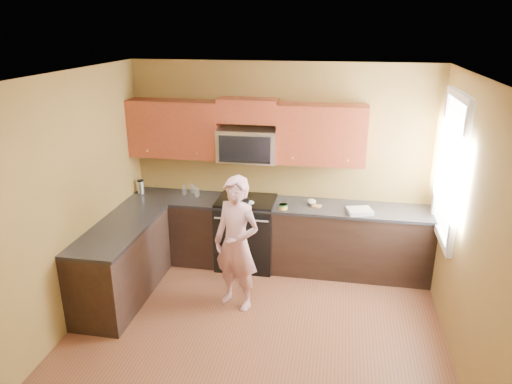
% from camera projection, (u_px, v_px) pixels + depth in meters
% --- Properties ---
extents(floor, '(4.00, 4.00, 0.00)m').
position_uv_depth(floor, '(253.00, 342.00, 4.93)').
color(floor, brown).
rests_on(floor, ground).
extents(ceiling, '(4.00, 4.00, 0.00)m').
position_uv_depth(ceiling, '(252.00, 79.00, 4.01)').
color(ceiling, white).
rests_on(ceiling, ground).
extents(wall_back, '(4.00, 0.00, 4.00)m').
position_uv_depth(wall_back, '(280.00, 165.00, 6.32)').
color(wall_back, brown).
rests_on(wall_back, ground).
extents(wall_front, '(4.00, 0.00, 4.00)m').
position_uv_depth(wall_front, '(185.00, 367.00, 2.62)').
color(wall_front, brown).
rests_on(wall_front, ground).
extents(wall_left, '(0.00, 4.00, 4.00)m').
position_uv_depth(wall_left, '(60.00, 210.00, 4.81)').
color(wall_left, brown).
rests_on(wall_left, ground).
extents(wall_right, '(0.00, 4.00, 4.00)m').
position_uv_depth(wall_right, '(476.00, 241.00, 4.13)').
color(wall_right, brown).
rests_on(wall_right, ground).
extents(cabinet_back_run, '(4.00, 0.60, 0.88)m').
position_uv_depth(cabinet_back_run, '(276.00, 236.00, 6.35)').
color(cabinet_back_run, black).
rests_on(cabinet_back_run, floor).
extents(cabinet_left_run, '(0.60, 1.60, 0.88)m').
position_uv_depth(cabinet_left_run, '(122.00, 264.00, 5.62)').
color(cabinet_left_run, black).
rests_on(cabinet_left_run, floor).
extents(countertop_back, '(4.00, 0.62, 0.04)m').
position_uv_depth(countertop_back, '(276.00, 204.00, 6.19)').
color(countertop_back, black).
rests_on(countertop_back, cabinet_back_run).
extents(countertop_left, '(0.62, 1.60, 0.04)m').
position_uv_depth(countertop_left, '(119.00, 229.00, 5.47)').
color(countertop_left, black).
rests_on(countertop_left, cabinet_left_run).
extents(stove, '(0.76, 0.65, 0.95)m').
position_uv_depth(stove, '(246.00, 232.00, 6.39)').
color(stove, black).
rests_on(stove, floor).
extents(microwave, '(0.76, 0.40, 0.42)m').
position_uv_depth(microwave, '(248.00, 160.00, 6.17)').
color(microwave, silver).
rests_on(microwave, wall_back).
extents(upper_cab_left, '(1.22, 0.33, 0.75)m').
position_uv_depth(upper_cab_left, '(177.00, 156.00, 6.37)').
color(upper_cab_left, maroon).
rests_on(upper_cab_left, wall_back).
extents(upper_cab_right, '(1.12, 0.33, 0.75)m').
position_uv_depth(upper_cab_right, '(320.00, 163.00, 6.05)').
color(upper_cab_right, maroon).
rests_on(upper_cab_right, wall_back).
extents(upper_cab_over_mw, '(0.76, 0.33, 0.30)m').
position_uv_depth(upper_cab_over_mw, '(248.00, 110.00, 5.98)').
color(upper_cab_over_mw, maroon).
rests_on(upper_cab_over_mw, wall_back).
extents(window, '(0.06, 1.06, 1.66)m').
position_uv_depth(window, '(451.00, 168.00, 5.15)').
color(window, white).
rests_on(window, wall_right).
extents(woman, '(0.68, 0.57, 1.58)m').
position_uv_depth(woman, '(237.00, 244.00, 5.34)').
color(woman, pink).
rests_on(woman, floor).
extents(frying_pan, '(0.31, 0.45, 0.05)m').
position_uv_depth(frying_pan, '(240.00, 203.00, 6.10)').
color(frying_pan, black).
rests_on(frying_pan, stove).
extents(butter_tub, '(0.11, 0.11, 0.08)m').
position_uv_depth(butter_tub, '(283.00, 209.00, 5.99)').
color(butter_tub, yellow).
rests_on(butter_tub, countertop_back).
extents(toast_slice, '(0.13, 0.13, 0.01)m').
position_uv_depth(toast_slice, '(317.00, 206.00, 6.06)').
color(toast_slice, '#B27F47').
rests_on(toast_slice, countertop_back).
extents(napkin_a, '(0.13, 0.14, 0.06)m').
position_uv_depth(napkin_a, '(250.00, 203.00, 6.11)').
color(napkin_a, silver).
rests_on(napkin_a, countertop_back).
extents(napkin_b, '(0.14, 0.15, 0.07)m').
position_uv_depth(napkin_b, '(311.00, 202.00, 6.14)').
color(napkin_b, silver).
rests_on(napkin_b, countertop_back).
extents(dish_towel, '(0.36, 0.31, 0.05)m').
position_uv_depth(dish_towel, '(359.00, 211.00, 5.86)').
color(dish_towel, white).
rests_on(dish_towel, countertop_back).
extents(travel_mug, '(0.11, 0.11, 0.19)m').
position_uv_depth(travel_mug, '(141.00, 193.00, 6.54)').
color(travel_mug, silver).
rests_on(travel_mug, countertop_back).
extents(glass_a, '(0.09, 0.09, 0.12)m').
position_uv_depth(glass_a, '(184.00, 190.00, 6.48)').
color(glass_a, silver).
rests_on(glass_a, countertop_back).
extents(glass_b, '(0.08, 0.08, 0.12)m').
position_uv_depth(glass_b, '(197.00, 192.00, 6.41)').
color(glass_b, silver).
rests_on(glass_b, countertop_back).
extents(glass_c, '(0.08, 0.08, 0.12)m').
position_uv_depth(glass_c, '(193.00, 188.00, 6.55)').
color(glass_c, silver).
rests_on(glass_c, countertop_back).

